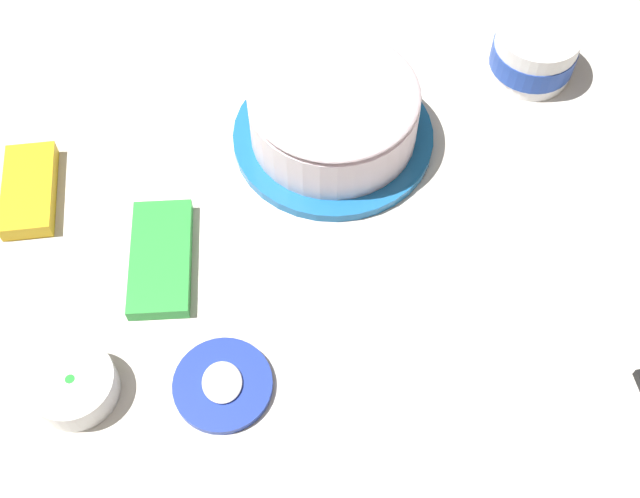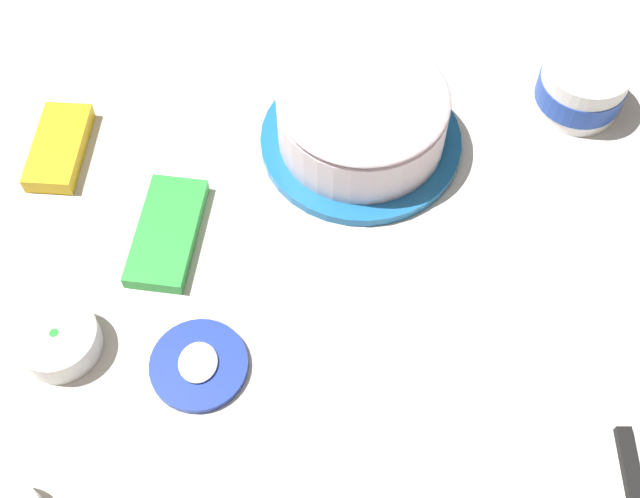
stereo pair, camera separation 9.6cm
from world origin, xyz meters
name	(u,v)px [view 1 (the left image)]	position (x,y,z in m)	size (l,w,h in m)	color
ground_plane	(312,342)	(0.00, 0.00, 0.00)	(1.54, 1.54, 0.00)	silver
frosted_cake	(333,115)	(0.29, -0.10, 0.05)	(0.27, 0.27, 0.11)	#1E6BB2
frosting_tub	(534,52)	(0.35, -0.40, 0.04)	(0.12, 0.12, 0.08)	white
frosting_tub_lid	(223,385)	(-0.03, 0.11, 0.01)	(0.11, 0.11, 0.02)	#233DAD
sprinkle_bowl_green	(74,384)	(0.00, 0.27, 0.02)	(0.10, 0.10, 0.04)	white
candy_box_lower	(161,258)	(0.15, 0.16, 0.01)	(0.16, 0.07, 0.02)	green
candy_box_upper	(29,190)	(0.29, 0.31, 0.01)	(0.14, 0.06, 0.02)	yellow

